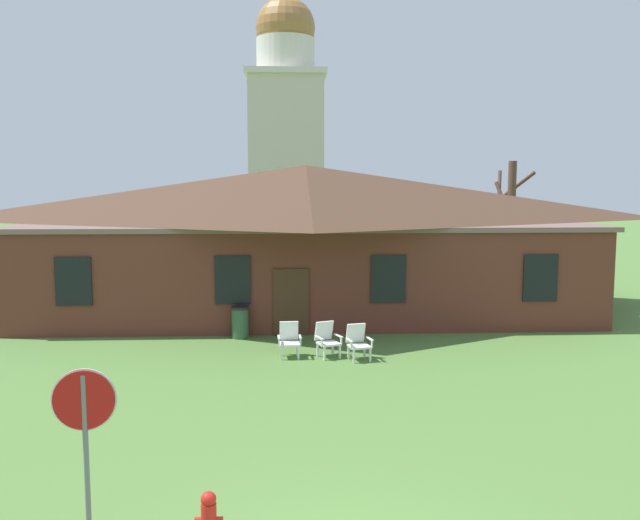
# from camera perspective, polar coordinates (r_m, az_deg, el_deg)

# --- Properties ---
(brick_building) EXTENTS (20.14, 10.40, 5.44)m
(brick_building) POSITION_cam_1_polar(r_m,az_deg,el_deg) (25.54, -1.20, 2.14)
(brick_building) COLOR brown
(brick_building) RESTS_ON ground
(dome_tower) EXTENTS (5.18, 5.18, 17.71)m
(dome_tower) POSITION_cam_1_polar(r_m,az_deg,el_deg) (44.80, -2.93, 10.70)
(dome_tower) COLOR beige
(dome_tower) RESTS_ON ground
(stop_sign) EXTENTS (0.80, 0.13, 2.39)m
(stop_sign) POSITION_cam_1_polar(r_m,az_deg,el_deg) (9.10, -19.50, -12.99)
(stop_sign) COLOR slate
(stop_sign) RESTS_ON ground
(lawn_chair_by_porch) EXTENTS (0.66, 0.69, 0.96)m
(lawn_chair_by_porch) POSITION_cam_1_polar(r_m,az_deg,el_deg) (18.32, -2.65, -6.75)
(lawn_chair_by_porch) COLOR white
(lawn_chair_by_porch) RESTS_ON ground
(lawn_chair_near_door) EXTENTS (0.78, 0.83, 0.96)m
(lawn_chair_near_door) POSITION_cam_1_polar(r_m,az_deg,el_deg) (18.32, 0.58, -6.75)
(lawn_chair_near_door) COLOR white
(lawn_chair_near_door) RESTS_ON ground
(lawn_chair_left_end) EXTENTS (0.73, 0.78, 0.96)m
(lawn_chair_left_end) POSITION_cam_1_polar(r_m,az_deg,el_deg) (18.04, 3.26, -6.96)
(lawn_chair_left_end) COLOR silver
(lawn_chair_left_end) RESTS_ON ground
(bare_tree_beside_building) EXTENTS (2.16, 1.86, 5.74)m
(bare_tree_beside_building) POSITION_cam_1_polar(r_m,az_deg,el_deg) (30.69, 15.93, 3.30)
(bare_tree_beside_building) COLOR brown
(bare_tree_beside_building) RESTS_ON ground
(trash_bin) EXTENTS (0.56, 0.56, 0.98)m
(trash_bin) POSITION_cam_1_polar(r_m,az_deg,el_deg) (20.64, -6.86, -5.30)
(trash_bin) COLOR #335638
(trash_bin) RESTS_ON ground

